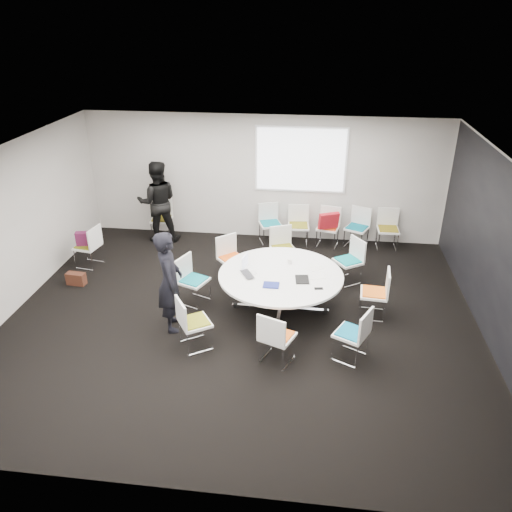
# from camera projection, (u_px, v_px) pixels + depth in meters

# --- Properties ---
(room_shell) EXTENTS (8.08, 7.08, 2.88)m
(room_shell) POSITION_uv_depth(u_px,v_px,m) (246.00, 244.00, 8.00)
(room_shell) COLOR black
(room_shell) RESTS_ON ground
(conference_table) EXTENTS (2.14, 2.14, 0.73)m
(conference_table) POSITION_uv_depth(u_px,v_px,m) (281.00, 284.00, 8.60)
(conference_table) COLOR silver
(conference_table) RESTS_ON ground
(projection_screen) EXTENTS (1.90, 0.03, 1.35)m
(projection_screen) POSITION_uv_depth(u_px,v_px,m) (301.00, 160.00, 10.79)
(projection_screen) COLOR white
(projection_screen) RESTS_ON room_shell
(chair_ring_a) EXTENTS (0.48, 0.50, 0.88)m
(chair_ring_a) POSITION_uv_depth(u_px,v_px,m) (374.00, 302.00, 8.56)
(chair_ring_a) COLOR silver
(chair_ring_a) RESTS_ON ground
(chair_ring_b) EXTENTS (0.63, 0.63, 0.88)m
(chair_ring_b) POSITION_uv_depth(u_px,v_px,m) (348.00, 269.00, 9.64)
(chair_ring_b) COLOR silver
(chair_ring_b) RESTS_ON ground
(chair_ring_c) EXTENTS (0.60, 0.59, 0.88)m
(chair_ring_c) POSITION_uv_depth(u_px,v_px,m) (283.00, 257.00, 10.12)
(chair_ring_c) COLOR silver
(chair_ring_c) RESTS_ON ground
(chair_ring_d) EXTENTS (0.64, 0.64, 0.88)m
(chair_ring_d) POSITION_uv_depth(u_px,v_px,m) (232.00, 267.00, 9.72)
(chair_ring_d) COLOR silver
(chair_ring_d) RESTS_ON ground
(chair_ring_e) EXTENTS (0.59, 0.59, 0.88)m
(chair_ring_e) POSITION_uv_depth(u_px,v_px,m) (194.00, 289.00, 8.96)
(chair_ring_e) COLOR silver
(chair_ring_e) RESTS_ON ground
(chair_ring_f) EXTENTS (0.63, 0.63, 0.88)m
(chair_ring_f) POSITION_uv_depth(u_px,v_px,m) (195.00, 332.00, 7.77)
(chair_ring_f) COLOR silver
(chair_ring_f) RESTS_ON ground
(chair_ring_g) EXTENTS (0.60, 0.59, 0.88)m
(chair_ring_g) POSITION_uv_depth(u_px,v_px,m) (277.00, 346.00, 7.44)
(chair_ring_g) COLOR silver
(chair_ring_g) RESTS_ON ground
(chair_ring_h) EXTENTS (0.61, 0.61, 0.88)m
(chair_ring_h) POSITION_uv_depth(u_px,v_px,m) (351.00, 343.00, 7.51)
(chair_ring_h) COLOR silver
(chair_ring_h) RESTS_ON ground
(chair_back_a) EXTENTS (0.58, 0.58, 0.88)m
(chair_back_a) POSITION_uv_depth(u_px,v_px,m) (270.00, 231.00, 11.30)
(chair_back_a) COLOR silver
(chair_back_a) RESTS_ON ground
(chair_back_b) EXTENTS (0.49, 0.48, 0.88)m
(chair_back_b) POSITION_uv_depth(u_px,v_px,m) (298.00, 233.00, 11.19)
(chair_back_b) COLOR silver
(chair_back_b) RESTS_ON ground
(chair_back_c) EXTENTS (0.55, 0.54, 0.88)m
(chair_back_c) POSITION_uv_depth(u_px,v_px,m) (328.00, 234.00, 11.11)
(chair_back_c) COLOR silver
(chair_back_c) RESTS_ON ground
(chair_back_d) EXTENTS (0.61, 0.60, 0.88)m
(chair_back_d) POSITION_uv_depth(u_px,v_px,m) (356.00, 235.00, 11.09)
(chair_back_d) COLOR silver
(chair_back_d) RESTS_ON ground
(chair_back_e) EXTENTS (0.47, 0.46, 0.88)m
(chair_back_e) POSITION_uv_depth(u_px,v_px,m) (387.00, 237.00, 11.02)
(chair_back_e) COLOR silver
(chair_back_e) RESTS_ON ground
(chair_spare_left) EXTENTS (0.52, 0.53, 0.88)m
(chair_spare_left) POSITION_uv_depth(u_px,v_px,m) (89.00, 254.00, 10.24)
(chair_spare_left) COLOR silver
(chair_spare_left) RESTS_ON ground
(chair_person_back) EXTENTS (0.49, 0.48, 0.88)m
(chair_person_back) POSITION_uv_depth(u_px,v_px,m) (162.00, 226.00, 11.55)
(chair_person_back) COLOR silver
(chair_person_back) RESTS_ON ground
(person_main) EXTENTS (0.58, 0.72, 1.73)m
(person_main) POSITION_uv_depth(u_px,v_px,m) (170.00, 281.00, 8.00)
(person_main) COLOR black
(person_main) RESTS_ON ground
(person_back) EXTENTS (1.07, 0.94, 1.86)m
(person_back) POSITION_uv_depth(u_px,v_px,m) (158.00, 202.00, 11.11)
(person_back) COLOR black
(person_back) RESTS_ON ground
(laptop) EXTENTS (0.37, 0.42, 0.03)m
(laptop) POSITION_uv_depth(u_px,v_px,m) (250.00, 274.00, 8.48)
(laptop) COLOR #333338
(laptop) RESTS_ON conference_table
(laptop_lid) EXTENTS (0.07, 0.30, 0.22)m
(laptop_lid) POSITION_uv_depth(u_px,v_px,m) (245.00, 261.00, 8.66)
(laptop_lid) COLOR silver
(laptop_lid) RESTS_ON conference_table
(notebook_black) EXTENTS (0.25, 0.32, 0.02)m
(notebook_black) POSITION_uv_depth(u_px,v_px,m) (302.00, 279.00, 8.31)
(notebook_black) COLOR black
(notebook_black) RESTS_ON conference_table
(tablet_folio) EXTENTS (0.26, 0.20, 0.03)m
(tablet_folio) POSITION_uv_depth(u_px,v_px,m) (271.00, 285.00, 8.14)
(tablet_folio) COLOR navy
(tablet_folio) RESTS_ON conference_table
(papers_right) EXTENTS (0.37, 0.35, 0.00)m
(papers_right) POSITION_uv_depth(u_px,v_px,m) (313.00, 268.00, 8.70)
(papers_right) COLOR white
(papers_right) RESTS_ON conference_table
(papers_front) EXTENTS (0.35, 0.28, 0.00)m
(papers_front) POSITION_uv_depth(u_px,v_px,m) (315.00, 276.00, 8.43)
(papers_front) COLOR white
(papers_front) RESTS_ON conference_table
(cup) EXTENTS (0.08, 0.08, 0.09)m
(cup) POSITION_uv_depth(u_px,v_px,m) (290.00, 261.00, 8.84)
(cup) COLOR white
(cup) RESTS_ON conference_table
(phone) EXTENTS (0.15, 0.09, 0.01)m
(phone) POSITION_uv_depth(u_px,v_px,m) (319.00, 289.00, 8.06)
(phone) COLOR black
(phone) RESTS_ON conference_table
(maroon_bag) EXTENTS (0.42, 0.23, 0.28)m
(maroon_bag) POSITION_uv_depth(u_px,v_px,m) (86.00, 238.00, 10.09)
(maroon_bag) COLOR #57173B
(maroon_bag) RESTS_ON chair_spare_left
(brown_bag) EXTENTS (0.37, 0.19, 0.24)m
(brown_bag) POSITION_uv_depth(u_px,v_px,m) (76.00, 279.00, 9.61)
(brown_bag) COLOR #401F14
(brown_bag) RESTS_ON ground
(red_jacket) EXTENTS (0.47, 0.32, 0.36)m
(red_jacket) POSITION_uv_depth(u_px,v_px,m) (329.00, 221.00, 10.73)
(red_jacket) COLOR #AA141F
(red_jacket) RESTS_ON chair_back_c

